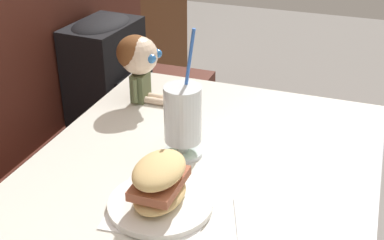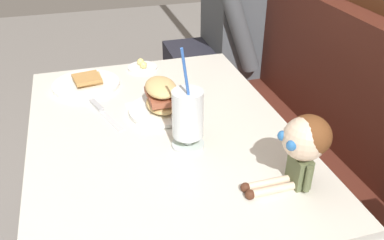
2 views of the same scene
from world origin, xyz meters
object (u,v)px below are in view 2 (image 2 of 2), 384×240
at_px(butter_knife, 100,109).
at_px(diner_patron, 225,19).
at_px(milkshake_glass, 188,116).
at_px(sandwich_plate, 161,100).
at_px(seated_doll, 304,142).
at_px(toast_plate, 86,83).
at_px(butter_saucer, 142,67).

bearing_deg(butter_knife, diner_patron, 137.82).
xyz_separation_m(milkshake_glass, sandwich_plate, (-0.22, -0.03, -0.06)).
height_order(milkshake_glass, butter_knife, milkshake_glass).
relative_size(seated_doll, diner_patron, 0.27).
xyz_separation_m(toast_plate, milkshake_glass, (0.49, 0.26, 0.09)).
bearing_deg(sandwich_plate, butter_knife, -109.04).
relative_size(milkshake_glass, butter_saucer, 2.63).
xyz_separation_m(butter_saucer, seated_doll, (0.83, 0.26, 0.12)).
relative_size(sandwich_plate, butter_knife, 0.97).
distance_m(butter_saucer, butter_knife, 0.36).
bearing_deg(milkshake_glass, butter_knife, -141.08).
bearing_deg(milkshake_glass, seated_doll, 42.85).
xyz_separation_m(seated_doll, diner_patron, (-1.36, 0.30, -0.13)).
height_order(sandwich_plate, seated_doll, seated_doll).
xyz_separation_m(milkshake_glass, diner_patron, (-1.11, 0.52, -0.10)).
bearing_deg(seated_doll, milkshake_glass, -137.15).
bearing_deg(sandwich_plate, butter_saucer, 179.80).
xyz_separation_m(toast_plate, butter_knife, (0.20, 0.03, -0.01)).
bearing_deg(seated_doll, toast_plate, -146.39).
bearing_deg(toast_plate, butter_saucer, 113.14).
bearing_deg(diner_patron, toast_plate, -51.37).
bearing_deg(butter_saucer, diner_patron, 133.67).
xyz_separation_m(butter_knife, seated_doll, (0.53, 0.46, 0.12)).
bearing_deg(toast_plate, diner_patron, 128.63).
relative_size(toast_plate, butter_knife, 1.10).
bearing_deg(sandwich_plate, seated_doll, 29.23).
relative_size(sandwich_plate, diner_patron, 0.27).
distance_m(sandwich_plate, diner_patron, 1.05).
distance_m(toast_plate, butter_saucer, 0.25).
height_order(toast_plate, seated_doll, seated_doll).
height_order(butter_knife, seated_doll, seated_doll).
bearing_deg(butter_knife, butter_saucer, 146.57).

